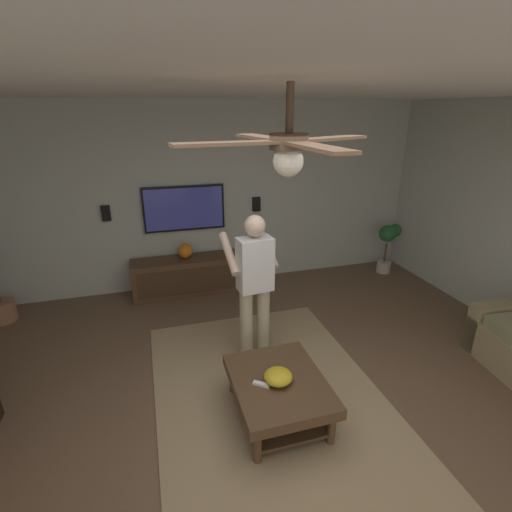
# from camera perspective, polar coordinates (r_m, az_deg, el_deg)

# --- Properties ---
(ground_plane) EXTENTS (8.02, 8.02, 0.00)m
(ground_plane) POSITION_cam_1_polar(r_m,az_deg,el_deg) (3.67, 3.60, -24.55)
(ground_plane) COLOR brown
(wall_back_tv) EXTENTS (0.10, 6.88, 2.77)m
(wall_back_tv) POSITION_cam_1_polar(r_m,az_deg,el_deg) (5.89, -7.06, 8.77)
(wall_back_tv) COLOR #B2B7AD
(wall_back_tv) RESTS_ON ground
(ceiling_slab) EXTENTS (6.67, 6.88, 0.10)m
(ceiling_slab) POSITION_cam_1_polar(r_m,az_deg,el_deg) (2.58, 5.16, 25.40)
(ceiling_slab) COLOR white
(area_rug) EXTENTS (3.19, 2.15, 0.01)m
(area_rug) POSITION_cam_1_polar(r_m,az_deg,el_deg) (3.93, 2.24, -20.69)
(area_rug) COLOR #9E8460
(area_rug) RESTS_ON ground
(coffee_table) EXTENTS (1.00, 0.80, 0.40)m
(coffee_table) POSITION_cam_1_polar(r_m,az_deg,el_deg) (3.60, 3.37, -19.27)
(coffee_table) COLOR #513823
(coffee_table) RESTS_ON ground
(media_console) EXTENTS (0.45, 1.70, 0.55)m
(media_console) POSITION_cam_1_polar(r_m,az_deg,el_deg) (5.87, -9.80, -2.85)
(media_console) COLOR #513823
(media_console) RESTS_ON ground
(tv) EXTENTS (0.05, 1.19, 0.67)m
(tv) POSITION_cam_1_polar(r_m,az_deg,el_deg) (5.78, -10.70, 7.02)
(tv) COLOR black
(person_standing) EXTENTS (0.57, 0.58, 1.64)m
(person_standing) POSITION_cam_1_polar(r_m,az_deg,el_deg) (4.06, -0.25, -3.50)
(person_standing) COLOR #C6B793
(person_standing) RESTS_ON ground
(potted_plant_short) EXTENTS (0.34, 0.43, 0.87)m
(potted_plant_short) POSITION_cam_1_polar(r_m,az_deg,el_deg) (6.72, 19.23, 2.31)
(potted_plant_short) COLOR #B7B2A8
(potted_plant_short) RESTS_ON ground
(bowl) EXTENTS (0.25, 0.25, 0.11)m
(bowl) POSITION_cam_1_polar(r_m,az_deg,el_deg) (3.47, 3.34, -17.57)
(bowl) COLOR gold
(bowl) RESTS_ON coffee_table
(remote_white) EXTENTS (0.13, 0.15, 0.02)m
(remote_white) POSITION_cam_1_polar(r_m,az_deg,el_deg) (3.46, 0.80, -18.65)
(remote_white) COLOR white
(remote_white) RESTS_ON coffee_table
(vase_round) EXTENTS (0.22, 0.22, 0.22)m
(vase_round) POSITION_cam_1_polar(r_m,az_deg,el_deg) (5.75, -10.53, 0.75)
(vase_round) COLOR orange
(vase_round) RESTS_ON media_console
(wall_speaker_left) EXTENTS (0.06, 0.12, 0.22)m
(wall_speaker_left) POSITION_cam_1_polar(r_m,az_deg,el_deg) (6.00, 0.05, 7.77)
(wall_speaker_left) COLOR black
(wall_speaker_right) EXTENTS (0.06, 0.12, 0.22)m
(wall_speaker_right) POSITION_cam_1_polar(r_m,az_deg,el_deg) (5.80, -21.54, 5.98)
(wall_speaker_right) COLOR black
(ceiling_fan) EXTENTS (1.20, 1.17, 0.46)m
(ceiling_fan) POSITION_cam_1_polar(r_m,az_deg,el_deg) (2.04, 4.65, 15.92)
(ceiling_fan) COLOR #4C3828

